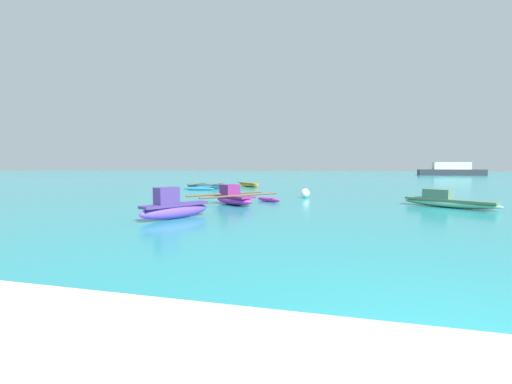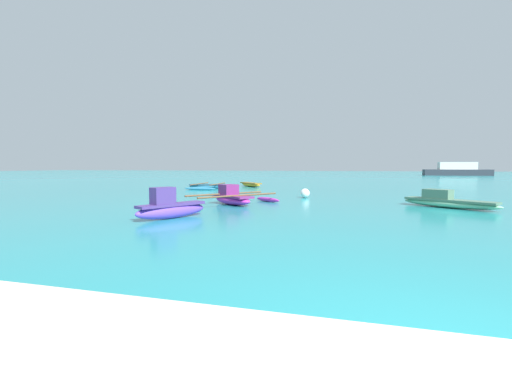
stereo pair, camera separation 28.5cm
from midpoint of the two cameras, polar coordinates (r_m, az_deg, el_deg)
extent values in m
ellipsoid|color=gold|center=(26.60, -1.51, 1.24)|extent=(2.35, 2.43, 0.31)
cube|color=olive|center=(26.59, -1.51, 1.49)|extent=(2.18, 2.25, 0.08)
ellipsoid|color=#79BF95|center=(14.95, 29.07, -1.65)|extent=(3.20, 2.60, 0.32)
cube|color=#4F755F|center=(14.94, 29.09, -1.18)|extent=(2.96, 2.42, 0.08)
cube|color=#4F755F|center=(15.09, 27.58, -0.25)|extent=(1.12, 1.03, 0.36)
ellipsoid|color=teal|center=(24.55, -8.47, 0.93)|extent=(3.06, 0.82, 0.31)
cube|color=#264F65|center=(24.55, -8.47, 1.20)|extent=(2.81, 0.78, 0.08)
cylinder|color=brown|center=(24.33, -6.96, 1.33)|extent=(0.28, 3.39, 0.07)
cylinder|color=brown|center=(24.78, -9.96, 1.35)|extent=(0.28, 3.39, 0.07)
ellipsoid|color=teal|center=(26.16, -7.24, 1.03)|extent=(2.18, 0.33, 0.20)
ellipsoid|color=teal|center=(22.96, -9.87, 0.55)|extent=(2.18, 0.33, 0.20)
ellipsoid|color=#B72FAF|center=(14.07, -4.29, -1.33)|extent=(2.25, 1.95, 0.39)
cube|color=#71266D|center=(14.05, -4.30, -0.70)|extent=(2.09, 1.82, 0.08)
cube|color=#71266D|center=(14.27, -4.94, 0.40)|extent=(0.88, 0.88, 0.43)
cylinder|color=brown|center=(13.63, -3.10, -0.59)|extent=(2.33, 3.04, 0.07)
cylinder|color=brown|center=(14.47, -5.43, -0.32)|extent=(2.33, 3.04, 0.07)
ellipsoid|color=#B72FAF|center=(15.21, 1.58, -1.26)|extent=(1.35, 1.09, 0.20)
ellipsoid|color=#B72FAF|center=(13.12, -11.11, -2.22)|extent=(1.35, 1.09, 0.20)
ellipsoid|color=#6A40C4|center=(10.63, -14.03, -3.08)|extent=(1.51, 2.34, 0.45)
cube|color=#473079|center=(10.61, -14.05, -2.08)|extent=(1.41, 2.16, 0.08)
cube|color=#473079|center=(10.42, -15.43, -0.62)|extent=(0.66, 0.78, 0.50)
sphere|color=white|center=(17.30, 7.72, -0.19)|extent=(0.46, 0.46, 0.46)
cube|color=#2D333D|center=(68.68, 29.64, 2.85)|extent=(10.50, 2.31, 1.05)
cube|color=white|center=(68.67, 29.67, 3.81)|extent=(5.77, 1.96, 1.26)
camera|label=1|loc=(0.14, -90.46, -0.03)|focal=24.00mm
camera|label=2|loc=(0.14, 89.54, 0.03)|focal=24.00mm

